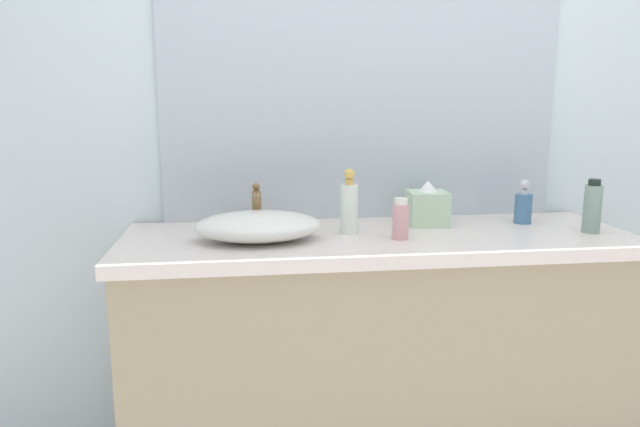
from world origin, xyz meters
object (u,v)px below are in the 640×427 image
object	(u,v)px
lotion_bottle	(400,220)
spray_can	(592,208)
perfume_bottle	(523,206)
tissue_box	(427,206)
sink_basin	(258,226)
soap_dispenser	(349,206)

from	to	relation	value
lotion_bottle	spray_can	distance (m)	0.68
perfume_bottle	tissue_box	xyz separation A→B (m)	(-0.36, 0.02, 0.00)
spray_can	tissue_box	world-z (taller)	spray_can
sink_basin	spray_can	bearing A→B (deg)	-1.66
sink_basin	tissue_box	distance (m)	0.64
spray_can	soap_dispenser	bearing A→B (deg)	173.35
soap_dispenser	perfume_bottle	world-z (taller)	soap_dispenser
sink_basin	lotion_bottle	world-z (taller)	lotion_bottle
lotion_bottle	perfume_bottle	distance (m)	0.55
lotion_bottle	spray_can	size ratio (longest dim) A/B	0.73
tissue_box	spray_can	bearing A→B (deg)	-20.79
soap_dispenser	lotion_bottle	xyz separation A→B (m)	(0.15, -0.10, -0.03)
lotion_bottle	spray_can	bearing A→B (deg)	0.62
soap_dispenser	spray_can	bearing A→B (deg)	-6.65
soap_dispenser	tissue_box	world-z (taller)	soap_dispenser
lotion_bottle	spray_can	world-z (taller)	spray_can
perfume_bottle	tissue_box	bearing A→B (deg)	176.72
soap_dispenser	perfume_bottle	bearing A→B (deg)	6.89
lotion_bottle	perfume_bottle	size ratio (longest dim) A/B	0.83
perfume_bottle	spray_can	size ratio (longest dim) A/B	0.88
perfume_bottle	spray_can	world-z (taller)	spray_can
sink_basin	tissue_box	size ratio (longest dim) A/B	2.52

